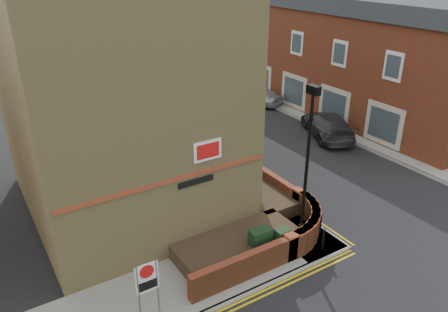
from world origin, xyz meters
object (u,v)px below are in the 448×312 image
(lamppost, at_px, (307,168))
(silver_car_near, at_px, (206,132))
(utility_cabinet_large, at_px, (260,243))
(zone_sign, at_px, (148,283))

(lamppost, relative_size, silver_car_near, 1.66)
(utility_cabinet_large, height_order, silver_car_near, utility_cabinet_large)
(lamppost, relative_size, utility_cabinet_large, 5.25)
(lamppost, xyz_separation_m, utility_cabinet_large, (-1.90, 0.10, -2.62))
(lamppost, bearing_deg, utility_cabinet_large, 176.99)
(lamppost, xyz_separation_m, silver_car_near, (2.00, 10.88, -2.72))
(lamppost, height_order, zone_sign, lamppost)
(lamppost, bearing_deg, zone_sign, -173.93)
(zone_sign, bearing_deg, lamppost, 6.07)
(silver_car_near, bearing_deg, utility_cabinet_large, -106.14)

